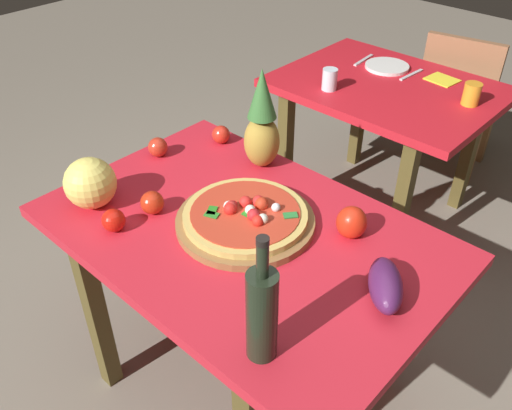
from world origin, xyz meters
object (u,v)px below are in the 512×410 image
object	(u,v)px
tomato_near_board	(221,135)
napkin_folded	(442,80)
pineapple_left	(262,124)
bell_pepper	(352,222)
knife_utensil	(411,75)
wine_bottle	(262,313)
melon	(90,183)
pizza_board	(245,221)
dinner_plate	(387,66)
tomato_at_corner	(114,220)
drinking_glass_water	(330,79)
fork_utensil	(364,60)
background_table	(385,104)
display_table	(244,251)
tomato_beside_pepper	(152,203)
pizza	(246,214)
drinking_glass_juice	(472,94)
eggplant	(385,285)
tomato_by_bottle	(158,147)
dining_chair	(458,98)

from	to	relation	value
tomato_near_board	napkin_folded	size ratio (longest dim) A/B	0.51
pineapple_left	bell_pepper	xyz separation A→B (m)	(0.48, -0.11, -0.12)
knife_utensil	wine_bottle	bearing A→B (deg)	-67.42
pineapple_left	melon	size ratio (longest dim) A/B	2.20
pizza_board	dinner_plate	size ratio (longest dim) A/B	2.01
tomato_at_corner	drinking_glass_water	world-z (taller)	drinking_glass_water
fork_utensil	knife_utensil	xyz separation A→B (m)	(0.28, 0.00, 0.00)
tomato_at_corner	pineapple_left	bearing A→B (deg)	82.25
background_table	display_table	bearing A→B (deg)	-78.66
display_table	tomato_beside_pepper	distance (m)	0.34
pizza	drinking_glass_juice	xyz separation A→B (m)	(0.14, 1.30, 0.01)
eggplant	knife_utensil	xyz separation A→B (m)	(-0.70, 1.38, -0.04)
bell_pepper	drinking_glass_water	xyz separation A→B (m)	(-0.69, 0.82, 0.00)
tomato_by_bottle	dinner_plate	size ratio (longest dim) A/B	0.34
eggplant	tomato_by_bottle	distance (m)	1.03
background_table	drinking_glass_juice	size ratio (longest dim) A/B	10.41
display_table	wine_bottle	world-z (taller)	wine_bottle
pizza	dinner_plate	size ratio (longest dim) A/B	1.79
dining_chair	drinking_glass_water	xyz separation A→B (m)	(-0.29, -0.86, 0.30)
fork_utensil	knife_utensil	distance (m)	0.28
dinner_plate	dining_chair	bearing A→B (deg)	63.65
bell_pepper	fork_utensil	size ratio (longest dim) A/B	0.58
wine_bottle	melon	world-z (taller)	wine_bottle
drinking_glass_water	napkin_folded	distance (m)	0.57
pizza_board	tomato_at_corner	size ratio (longest dim) A/B	5.98
pizza	tomato_by_bottle	bearing A→B (deg)	171.47
pineapple_left	tomato_beside_pepper	size ratio (longest dim) A/B	4.85
drinking_glass_juice	fork_utensil	bearing A→B (deg)	170.29
knife_utensil	melon	bearing A→B (deg)	-94.02
background_table	drinking_glass_juice	xyz separation A→B (m)	(0.38, 0.06, 0.16)
pizza_board	wine_bottle	xyz separation A→B (m)	(0.37, -0.34, 0.13)
background_table	pineapple_left	size ratio (longest dim) A/B	2.73
tomato_near_board	pineapple_left	bearing A→B (deg)	-3.15
display_table	pizza_board	bearing A→B (deg)	120.94
dinner_plate	drinking_glass_water	bearing A→B (deg)	-98.80
tomato_beside_pepper	knife_utensil	distance (m)	1.57
melon	tomato_at_corner	bearing A→B (deg)	-11.63
dining_chair	pineapple_left	world-z (taller)	pineapple_left
display_table	tomato_by_bottle	world-z (taller)	tomato_by_bottle
dining_chair	drinking_glass_water	size ratio (longest dim) A/B	8.53
pizza_board	knife_utensil	xyz separation A→B (m)	(-0.21, 1.41, -0.01)
drinking_glass_water	dinner_plate	bearing A→B (deg)	81.20
drinking_glass_juice	knife_utensil	size ratio (longest dim) A/B	0.55
drinking_glass_juice	fork_utensil	xyz separation A→B (m)	(-0.63, 0.11, -0.05)
wine_bottle	pineapple_left	size ratio (longest dim) A/B	0.97
pizza_board	eggplant	distance (m)	0.50
background_table	drinking_glass_water	size ratio (longest dim) A/B	10.27
melon	bell_pepper	size ratio (longest dim) A/B	1.63
background_table	dinner_plate	xyz separation A→B (m)	(-0.11, 0.17, 0.11)
drinking_glass_juice	pineapple_left	bearing A→B (deg)	-108.97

